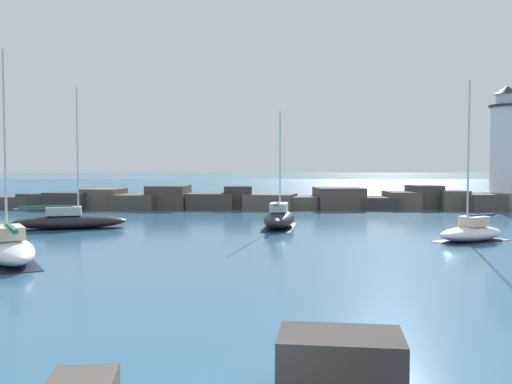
{
  "coord_description": "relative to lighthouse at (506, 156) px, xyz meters",
  "views": [
    {
      "loc": [
        0.59,
        -9.68,
        4.97
      ],
      "look_at": [
        0.11,
        23.53,
        3.3
      ],
      "focal_mm": 40.0,
      "sensor_mm": 36.0,
      "label": 1
    }
  ],
  "objects": [
    {
      "name": "sailboat_moored_2",
      "position": [
        -25.18,
        -18.68,
        -5.04
      ],
      "size": [
        3.13,
        7.39,
        9.01
      ],
      "color": "black",
      "rests_on": "ground"
    },
    {
      "name": "open_sea_beyond",
      "position": [
        -26.93,
        59.46,
        -5.76
      ],
      "size": [
        400.0,
        116.0,
        0.01
      ],
      "color": "#235175",
      "rests_on": "ground"
    },
    {
      "name": "sailboat_moored_4",
      "position": [
        -41.14,
        -19.77,
        -5.14
      ],
      "size": [
        8.7,
        4.5,
        10.72
      ],
      "color": "black",
      "rests_on": "ground"
    },
    {
      "name": "breakwater_jetty",
      "position": [
        -25.35,
        -0.29,
        -4.82
      ],
      "size": [
        62.41,
        6.95,
        2.56
      ],
      "color": "#4C443D",
      "rests_on": "ground"
    },
    {
      "name": "sailboat_moored_3",
      "position": [
        -13.06,
        -26.09,
        -5.17
      ],
      "size": [
        5.66,
        4.74,
        10.2
      ],
      "color": "white",
      "rests_on": "ground"
    },
    {
      "name": "lighthouse",
      "position": [
        0.0,
        0.0,
        0.0
      ],
      "size": [
        4.41,
        4.41,
        13.36
      ],
      "color": "gray",
      "rests_on": "ground"
    },
    {
      "name": "sailboat_moored_1",
      "position": [
        -39.28,
        -34.16,
        -5.07
      ],
      "size": [
        5.9,
        7.82,
        10.75
      ],
      "color": "white",
      "rests_on": "ground"
    }
  ]
}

